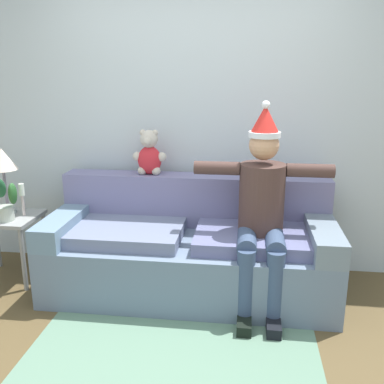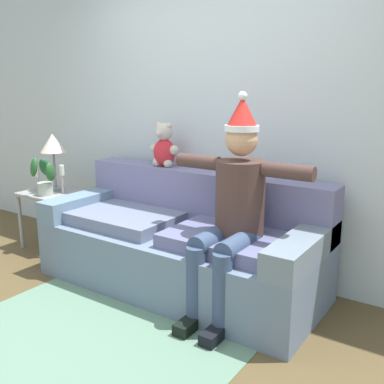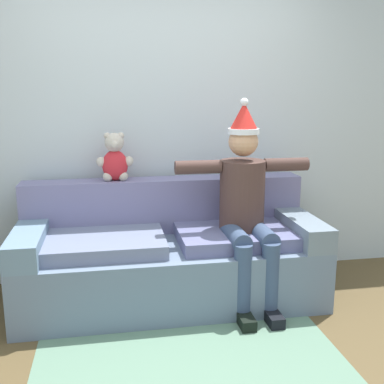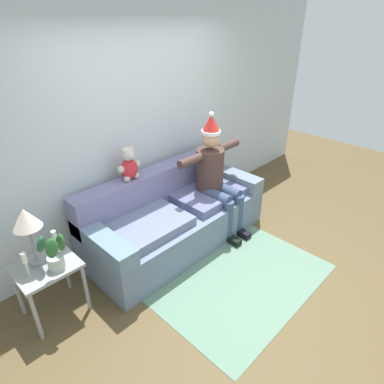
# 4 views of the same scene
# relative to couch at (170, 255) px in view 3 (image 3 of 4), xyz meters

# --- Properties ---
(ground_plane) EXTENTS (10.00, 10.00, 0.00)m
(ground_plane) POSITION_rel_couch_xyz_m (0.00, -1.01, -0.34)
(ground_plane) COLOR brown
(back_wall) EXTENTS (7.00, 0.10, 2.70)m
(back_wall) POSITION_rel_couch_xyz_m (0.00, 0.54, 1.01)
(back_wall) COLOR silver
(back_wall) RESTS_ON ground_plane
(couch) EXTENTS (2.24, 0.92, 0.89)m
(couch) POSITION_rel_couch_xyz_m (0.00, 0.00, 0.00)
(couch) COLOR slate
(couch) RESTS_ON ground_plane
(person_seated) EXTENTS (1.02, 0.77, 1.53)m
(person_seated) POSITION_rel_couch_xyz_m (0.55, -0.17, 0.44)
(person_seated) COLOR #4A322D
(person_seated) RESTS_ON ground_plane
(teddy_bear) EXTENTS (0.29, 0.17, 0.38)m
(teddy_bear) POSITION_rel_couch_xyz_m (-0.39, 0.28, 0.71)
(teddy_bear) COLOR red
(teddy_bear) RESTS_ON couch
(area_rug) EXTENTS (1.85, 1.22, 0.01)m
(area_rug) POSITION_rel_couch_xyz_m (0.00, -1.07, -0.34)
(area_rug) COLOR slate
(area_rug) RESTS_ON ground_plane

